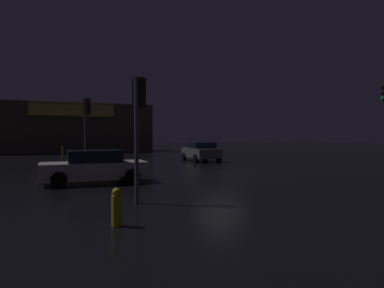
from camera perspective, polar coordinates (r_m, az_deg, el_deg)
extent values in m
plane|color=black|center=(18.40, 4.63, -4.77)|extent=(120.00, 120.00, 0.00)
cube|color=brown|center=(43.58, -19.20, 2.43)|extent=(18.04, 6.88, 5.54)
cube|color=#E5D84C|center=(40.08, -18.77, 5.18)|extent=(8.74, 0.24, 1.23)
cylinder|color=#595B60|center=(10.42, -8.98, 0.61)|extent=(0.13, 0.13, 3.71)
cube|color=black|center=(10.62, -8.58, 8.20)|extent=(0.41, 0.41, 0.90)
sphere|color=black|center=(10.80, -8.16, 9.55)|extent=(0.20, 0.20, 0.20)
sphere|color=black|center=(10.76, -8.15, 8.12)|extent=(0.20, 0.20, 0.20)
sphere|color=#19D13F|center=(10.73, -8.14, 6.68)|extent=(0.20, 0.20, 0.20)
sphere|color=black|center=(18.00, 28.57, 8.17)|extent=(0.20, 0.20, 0.20)
sphere|color=black|center=(17.97, 28.56, 7.32)|extent=(0.20, 0.20, 0.20)
sphere|color=#19D13F|center=(17.95, 28.55, 6.47)|extent=(0.20, 0.20, 0.20)
cylinder|color=#595B60|center=(22.72, -16.95, 1.73)|extent=(0.13, 0.13, 4.25)
cube|color=black|center=(22.69, -16.68, 5.85)|extent=(0.41, 0.41, 0.98)
sphere|color=red|center=(22.61, -16.37, 6.62)|extent=(0.20, 0.20, 0.20)
sphere|color=black|center=(22.58, -16.36, 5.88)|extent=(0.20, 0.20, 0.20)
sphere|color=black|center=(22.56, -16.36, 5.13)|extent=(0.20, 0.20, 0.20)
cube|color=silver|center=(15.13, -15.57, -3.92)|extent=(4.29, 1.81, 0.57)
cube|color=black|center=(15.09, -15.54, -1.91)|extent=(2.17, 1.57, 0.49)
cylinder|color=black|center=(16.20, -10.98, -4.55)|extent=(0.63, 0.24, 0.62)
cylinder|color=black|center=(14.57, -9.69, -5.22)|extent=(0.63, 0.24, 0.62)
cylinder|color=black|center=(15.89, -20.94, -4.74)|extent=(0.63, 0.24, 0.62)
cylinder|color=black|center=(14.24, -20.79, -5.46)|extent=(0.63, 0.24, 0.62)
cube|color=slate|center=(26.68, 1.43, -1.42)|extent=(2.03, 3.96, 0.69)
cube|color=black|center=(26.46, 1.61, -0.21)|extent=(1.73, 1.91, 0.45)
cylinder|color=black|center=(27.56, -1.31, -2.04)|extent=(0.25, 0.62, 0.60)
cylinder|color=black|center=(28.22, 2.15, -1.96)|extent=(0.25, 0.62, 0.60)
cylinder|color=black|center=(25.18, 0.63, -2.38)|extent=(0.25, 0.62, 0.60)
cylinder|color=black|center=(25.90, 4.36, -2.27)|extent=(0.25, 0.62, 0.60)
cylinder|color=gold|center=(8.04, -12.14, -10.54)|extent=(0.22, 0.22, 0.68)
sphere|color=gold|center=(7.97, -12.16, -7.67)|extent=(0.20, 0.20, 0.20)
cylinder|color=gold|center=(24.30, -20.25, -1.83)|extent=(0.10, 0.10, 1.27)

